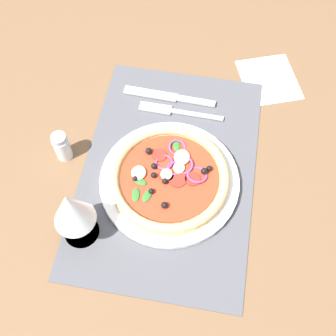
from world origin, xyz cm
name	(u,v)px	position (x,y,z in cm)	size (l,w,h in cm)	color
ground_plane	(169,174)	(0.00, 0.00, -1.20)	(190.00, 140.00, 2.40)	brown
placemat	(169,170)	(0.00, 0.00, 0.20)	(50.04, 33.39, 0.40)	#4C4C51
plate	(169,181)	(-2.72, -0.61, 1.02)	(26.72, 26.72, 1.24)	white
pizza	(170,177)	(-2.63, -0.61, 2.73)	(22.66, 22.66, 2.61)	tan
fork	(176,111)	(14.12, 0.87, 0.62)	(2.32, 18.03, 0.44)	silver
knife	(168,97)	(17.71, 3.16, 0.65)	(2.41, 20.05, 0.62)	silver
wine_glass	(71,210)	(-15.22, 13.38, 10.06)	(7.20, 7.20, 14.90)	silver
napkin	(269,79)	(26.75, -18.04, 0.18)	(13.30, 11.97, 0.36)	white
pepper_shaker	(62,147)	(-0.22, 21.08, 3.25)	(3.20, 3.20, 6.70)	silver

